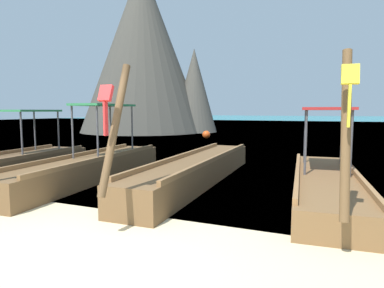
{
  "coord_description": "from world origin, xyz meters",
  "views": [
    {
      "loc": [
        2.91,
        -2.99,
        1.85
      ],
      "look_at": [
        0.0,
        3.96,
        1.09
      ],
      "focal_mm": 31.0,
      "sensor_mm": 36.0,
      "label": 1
    }
  ],
  "objects": [
    {
      "name": "ground",
      "position": [
        0.0,
        0.0,
        0.0
      ],
      "size": [
        120.0,
        120.0,
        0.0
      ],
      "primitive_type": "plane",
      "color": "beige"
    },
    {
      "name": "longtail_boat_yellow_ribbon",
      "position": [
        2.87,
        4.61,
        0.32
      ],
      "size": [
        1.7,
        6.22,
        2.65
      ],
      "color": "brown",
      "rests_on": "ground"
    },
    {
      "name": "longtail_boat_red_ribbon",
      "position": [
        -0.22,
        4.86,
        0.32
      ],
      "size": [
        1.26,
        7.65,
        2.58
      ],
      "color": "brown",
      "rests_on": "ground"
    },
    {
      "name": "sea_water",
      "position": [
        0.0,
        61.96,
        0.0
      ],
      "size": [
        120.0,
        120.0,
        0.0
      ],
      "primitive_type": "plane",
      "color": "teal",
      "rests_on": "ground"
    },
    {
      "name": "longtail_boat_orange_ribbon",
      "position": [
        -2.97,
        3.98,
        0.36
      ],
      "size": [
        1.59,
        6.71,
        2.53
      ],
      "color": "brown",
      "rests_on": "ground"
    },
    {
      "name": "karst_rock",
      "position": [
        -12.17,
        22.59,
        7.02
      ],
      "size": [
        11.8,
        10.87,
        14.38
      ],
      "color": "#47443D",
      "rests_on": "ground"
    },
    {
      "name": "mooring_buoy_near",
      "position": [
        -4.64,
        17.51,
        0.27
      ],
      "size": [
        0.53,
        0.53,
        0.53
      ],
      "color": "#EA5119",
      "rests_on": "sea_water"
    },
    {
      "name": "longtail_boat_pink_ribbon",
      "position": [
        -5.55,
        3.77,
        0.34
      ],
      "size": [
        1.9,
        5.74,
        2.83
      ],
      "color": "brown",
      "rests_on": "ground"
    }
  ]
}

